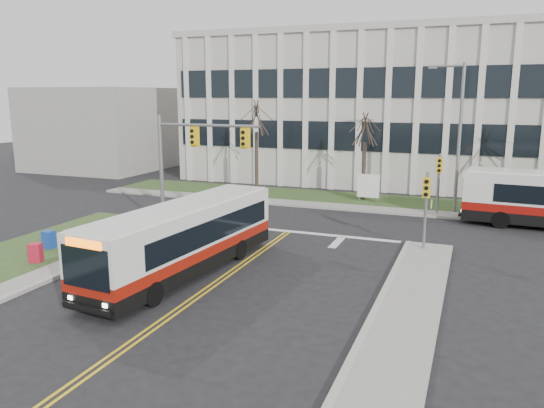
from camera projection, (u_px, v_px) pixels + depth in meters
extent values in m
plane|color=black|center=(222.00, 279.00, 21.36)|extent=(120.00, 120.00, 0.00)
cube|color=#9E9B93|center=(391.00, 371.00, 14.13)|extent=(2.00, 26.00, 0.14)
cube|color=#9E9B93|center=(400.00, 212.00, 33.47)|extent=(44.00, 1.60, 0.14)
cube|color=#2F4D21|center=(406.00, 203.00, 36.03)|extent=(44.00, 5.00, 0.12)
cube|color=beige|center=(427.00, 110.00, 45.81)|extent=(40.00, 16.00, 12.00)
cube|color=#9E9B93|center=(105.00, 128.00, 53.48)|extent=(12.00, 12.00, 8.00)
cylinder|color=slate|center=(161.00, 171.00, 29.89)|extent=(0.22, 0.22, 6.20)
cylinder|color=slate|center=(208.00, 125.00, 28.31)|extent=(6.00, 0.16, 0.16)
cube|color=yellow|center=(193.00, 136.00, 28.57)|extent=(0.34, 0.24, 0.92)
cube|color=yellow|center=(244.00, 138.00, 27.52)|extent=(0.34, 0.24, 0.92)
cylinder|color=slate|center=(425.00, 212.00, 24.84)|extent=(0.14, 0.14, 3.80)
cube|color=yellow|center=(427.00, 188.00, 24.41)|extent=(0.34, 0.24, 0.92)
cylinder|color=slate|center=(439.00, 184.00, 32.60)|extent=(0.14, 0.14, 3.80)
cube|color=yellow|center=(440.00, 165.00, 32.18)|extent=(0.34, 0.24, 0.92)
cylinder|color=slate|center=(459.00, 140.00, 32.35)|extent=(0.20, 0.20, 9.20)
cylinder|color=slate|center=(449.00, 66.00, 31.78)|extent=(1.80, 0.14, 0.14)
cube|color=slate|center=(433.00, 67.00, 32.11)|extent=(0.50, 0.25, 0.18)
cylinder|color=slate|center=(359.00, 195.00, 36.58)|extent=(0.08, 0.08, 1.00)
cylinder|color=slate|center=(377.00, 196.00, 36.16)|extent=(0.08, 0.08, 1.00)
cube|color=white|center=(368.00, 186.00, 36.23)|extent=(1.50, 0.12, 1.60)
cylinder|color=#42352B|center=(257.00, 163.00, 39.46)|extent=(0.28, 0.28, 4.62)
cylinder|color=#42352B|center=(364.00, 172.00, 36.87)|extent=(0.28, 0.28, 4.09)
cube|color=#163C9B|center=(49.00, 241.00, 25.25)|extent=(0.50, 0.45, 0.95)
cube|color=#B0162D|center=(36.00, 254.00, 23.14)|extent=(0.63, 0.60, 0.95)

